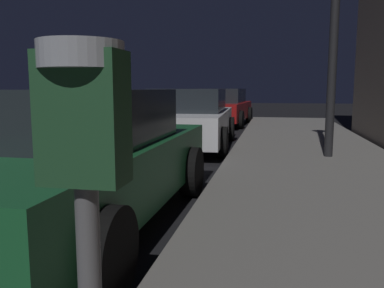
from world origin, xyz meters
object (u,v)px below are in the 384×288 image
car_green (78,160)px  car_white (189,119)px  car_red (221,107)px  parking_meter (86,191)px

car_green → car_white: bearing=90.0°
car_green → car_red: (-0.00, 11.88, 0.01)m
parking_meter → car_red: (-1.57, 14.85, -0.49)m
car_green → car_red: bearing=90.0°
car_red → car_white: bearing=-90.0°
car_white → car_red: 6.14m
parking_meter → car_white: size_ratio=0.31×
car_green → car_red: same height
car_green → parking_meter: bearing=-62.2°
car_white → car_red: size_ratio=1.01×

